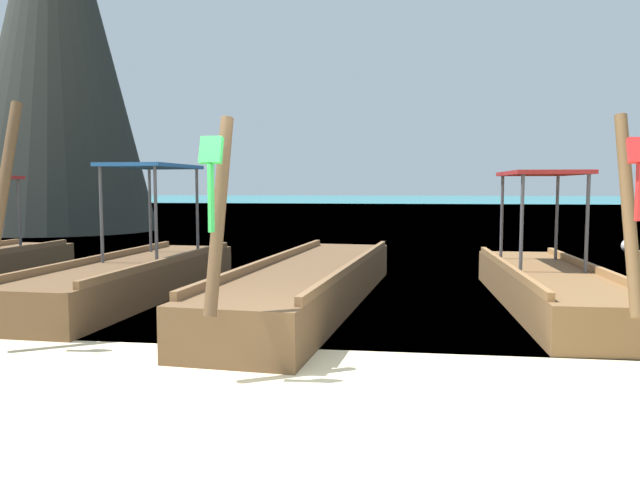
# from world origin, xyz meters

# --- Properties ---
(ground) EXTENTS (120.00, 120.00, 0.00)m
(ground) POSITION_xyz_m (0.00, 0.00, 0.00)
(ground) COLOR beige
(sea_water) EXTENTS (120.00, 120.00, 0.00)m
(sea_water) POSITION_xyz_m (0.00, 61.73, 0.00)
(sea_water) COLOR teal
(sea_water) RESTS_ON ground
(longtail_boat_blue_ribbon) EXTENTS (1.55, 6.13, 2.69)m
(longtail_boat_blue_ribbon) POSITION_xyz_m (-3.04, 4.44, 0.35)
(longtail_boat_blue_ribbon) COLOR brown
(longtail_boat_blue_ribbon) RESTS_ON ground
(longtail_boat_green_ribbon) EXTENTS (2.00, 7.27, 2.39)m
(longtail_boat_green_ribbon) POSITION_xyz_m (-0.20, 4.24, 0.30)
(longtail_boat_green_ribbon) COLOR brown
(longtail_boat_green_ribbon) RESTS_ON ground
(longtail_boat_red_ribbon) EXTENTS (1.37, 6.00, 2.46)m
(longtail_boat_red_ribbon) POSITION_xyz_m (3.23, 4.47, 0.34)
(longtail_boat_red_ribbon) COLOR brown
(longtail_boat_red_ribbon) RESTS_ON ground
(karst_rock) EXTENTS (7.99, 7.38, 15.59)m
(karst_rock) POSITION_xyz_m (-12.65, 18.45, 7.36)
(karst_rock) COLOR #2D302B
(karst_rock) RESTS_ON ground
(mooring_buoy_near) EXTENTS (0.40, 0.40, 0.40)m
(mooring_buoy_near) POSITION_xyz_m (6.94, 12.32, 0.20)
(mooring_buoy_near) COLOR white
(mooring_buoy_near) RESTS_ON sea_water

